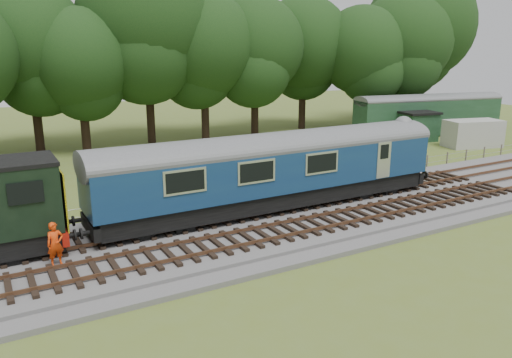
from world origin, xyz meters
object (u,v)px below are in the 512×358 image
dmu_railcar (275,164)px  caravan (473,133)px  worker (55,244)px  parked_coach (428,113)px

dmu_railcar → caravan: dmu_railcar is taller
worker → parked_coach: (35.67, 14.84, 0.96)m
dmu_railcar → caravan: size_ratio=3.91×
worker → parked_coach: size_ratio=0.11×
worker → parked_coach: parked_coach is taller
dmu_railcar → parked_coach: (25.20, 13.05, -0.46)m
dmu_railcar → caravan: (23.89, 7.00, -1.48)m
worker → caravan: size_ratio=0.36×
dmu_railcar → parked_coach: dmu_railcar is taller
parked_coach → caravan: (-1.30, -6.05, -1.01)m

